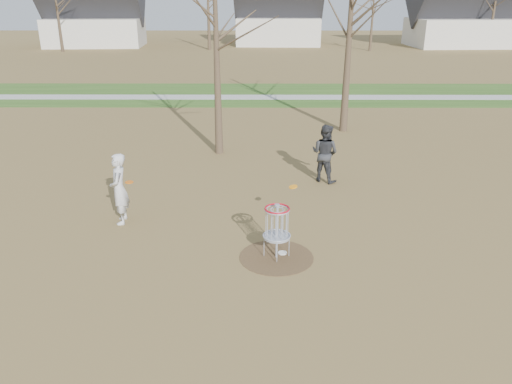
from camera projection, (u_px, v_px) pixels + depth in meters
ground at (276, 257)px, 12.04m from camera, size 160.00×160.00×0.00m
green_band at (265, 94)px, 31.55m from camera, size 160.00×8.00×0.01m
footpath at (266, 97)px, 30.62m from camera, size 160.00×1.50×0.01m
dirt_circle at (276, 257)px, 12.04m from camera, size 1.80×1.80×0.01m
player_standing at (119, 189)px, 13.54m from camera, size 0.56×0.78×1.98m
player_throwing at (325, 153)px, 16.61m from camera, size 1.20×1.15×1.96m
disc_grounded at (282, 253)px, 12.21m from camera, size 0.22×0.22×0.02m
discs_in_play at (214, 185)px, 13.07m from camera, size 4.57×0.62×0.08m
disc_golf_basket at (277, 223)px, 11.71m from camera, size 0.64×0.64×1.35m
bare_trees at (284, 1)px, 43.30m from camera, size 52.62×44.98×9.00m
houses_row at (298, 15)px, 59.55m from camera, size 56.51×10.01×7.26m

